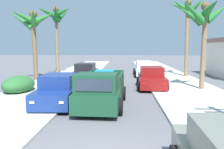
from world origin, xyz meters
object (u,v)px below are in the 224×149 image
palm_tree_left_fore (56,19)px  palm_tree_right_fore (203,18)px  palm_tree_right_mid (187,13)px  car_right_near (151,78)px  car_left_near (86,73)px  car_left_far (58,91)px  car_left_mid (144,69)px  hedge_bush (19,85)px  pickup_truck (101,91)px  palm_tree_left_mid (33,23)px

palm_tree_left_fore → palm_tree_right_fore: palm_tree_left_fore is taller
palm_tree_left_fore → palm_tree_right_mid: (12.90, -0.81, 0.38)m
palm_tree_right_fore → palm_tree_left_fore: bearing=146.0°
car_right_near → palm_tree_left_fore: (-8.85, 7.30, 5.08)m
car_left_near → car_left_far: size_ratio=0.99×
car_left_mid → palm_tree_left_fore: palm_tree_left_fore is taller
car_right_near → hedge_bush: 8.93m
car_left_mid → pickup_truck: bearing=-103.7°
car_left_far → palm_tree_left_fore: 13.90m
car_left_mid → palm_tree_left_fore: size_ratio=0.61×
pickup_truck → car_left_near: bearing=104.1°
car_left_near → palm_tree_right_fore: palm_tree_right_fore is taller
car_left_near → car_left_far: bearing=-89.9°
palm_tree_left_mid → hedge_bush: bearing=-78.4°
palm_tree_left_fore → palm_tree_left_mid: bearing=-104.9°
car_left_near → car_left_mid: same height
car_right_near → car_left_mid: 7.30m
pickup_truck → car_left_near: pickup_truck is taller
car_left_far → palm_tree_left_fore: size_ratio=0.61×
palm_tree_left_fore → palm_tree_right_fore: 14.53m
palm_tree_left_mid → palm_tree_right_mid: size_ratio=0.82×
palm_tree_right_fore → palm_tree_right_mid: size_ratio=0.80×
car_left_far → car_left_near: bearing=90.1°
palm_tree_left_fore → palm_tree_right_fore: size_ratio=1.19×
pickup_truck → car_left_mid: bearing=76.3°
pickup_truck → palm_tree_left_fore: size_ratio=0.75×
car_left_mid → car_left_far: same height
car_left_far → palm_tree_left_fore: bearing=106.1°
palm_tree_right_mid → hedge_bush: palm_tree_right_mid is taller
car_left_near → hedge_bush: bearing=-120.5°
car_right_near → car_left_mid: size_ratio=1.01×
car_left_far → palm_tree_right_fore: bearing=27.2°
palm_tree_left_fore → hedge_bush: (0.22, -9.57, -5.24)m
palm_tree_right_fore → palm_tree_right_mid: (0.87, 7.29, 1.36)m
palm_tree_right_fore → car_right_near: bearing=165.9°
palm_tree_left_fore → car_right_near: bearing=-39.5°
hedge_bush → car_left_mid: bearing=47.7°
pickup_truck → hedge_bush: pickup_truck is taller
palm_tree_left_mid → hedge_bush: 7.46m
car_left_mid → palm_tree_right_fore: (3.10, -8.10, 4.10)m
car_right_near → palm_tree_left_fore: size_ratio=0.61×
pickup_truck → car_left_mid: (3.11, 12.77, -0.09)m
car_left_near → car_left_far: (0.01, -8.55, 0.00)m
car_left_mid → palm_tree_right_mid: size_ratio=0.58×
car_left_near → palm_tree_left_mid: size_ratio=0.70×
car_left_near → hedge_bush: 6.61m
palm_tree_right_mid → palm_tree_left_fore: bearing=176.4°
palm_tree_right_mid → car_left_far: bearing=-128.7°
pickup_truck → car_right_near: (3.04, 5.47, -0.09)m
car_left_mid → car_right_near: bearing=-90.5°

